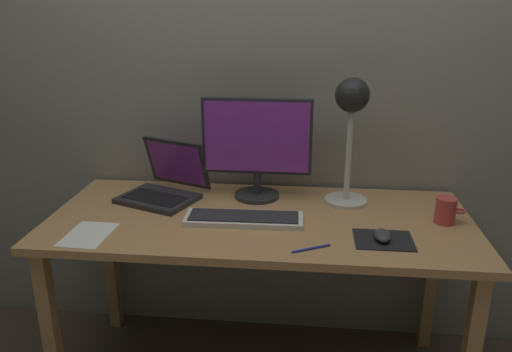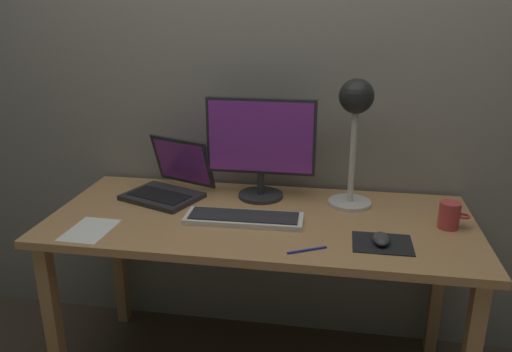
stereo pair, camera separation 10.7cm
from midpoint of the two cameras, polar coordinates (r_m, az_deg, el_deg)
back_wall at (r=2.18m, az=3.72°, el=13.34°), size 4.80×0.06×2.60m
desk at (r=1.96m, az=2.10°, el=-6.75°), size 1.60×0.70×0.74m
monitor at (r=2.05m, az=2.06°, el=3.71°), size 0.45×0.19×0.42m
keyboard_main at (r=1.88m, az=0.26°, el=-4.80°), size 0.44×0.15×0.03m
laptop at (r=2.15m, az=-8.09°, el=-0.40°), size 0.38×0.38×0.23m
desk_lamp at (r=1.98m, az=12.69°, el=6.55°), size 0.17×0.17×0.51m
mousepad at (r=1.78m, az=15.79°, el=-7.37°), size 0.20×0.16×0.00m
mouse at (r=1.77m, az=15.67°, el=-6.87°), size 0.06×0.10×0.03m
coffee_mug at (r=1.97m, az=22.54°, el=-4.13°), size 0.11×0.08×0.10m
paper_sheet_near_mouse at (r=1.89m, az=-16.75°, el=-5.89°), size 0.16×0.22×0.00m
pen at (r=1.68m, az=7.63°, el=-8.31°), size 0.13×0.07×0.01m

